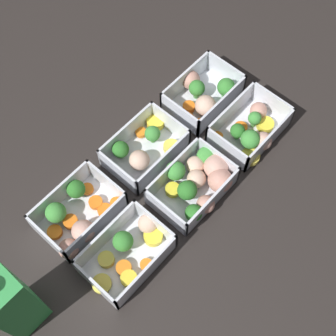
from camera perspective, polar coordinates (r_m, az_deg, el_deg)
name	(u,v)px	position (r m, az deg, el deg)	size (l,w,h in m)	color
ground_plane	(168,172)	(0.96, 0.00, -0.54)	(4.00, 4.00, 0.00)	#282321
container_near_left	(203,94)	(1.03, 4.31, 8.95)	(0.16, 0.12, 0.06)	silver
container_near_center	(144,148)	(0.96, -2.97, 2.44)	(0.17, 0.11, 0.06)	silver
container_near_right	(76,217)	(0.91, -11.13, -5.84)	(0.17, 0.12, 0.06)	silver
container_far_left	(251,130)	(0.99, 10.14, 4.60)	(0.16, 0.12, 0.06)	silver
container_far_center	(200,180)	(0.92, 3.90, -1.51)	(0.18, 0.13, 0.06)	silver
container_far_right	(129,250)	(0.88, -4.77, -9.93)	(0.18, 0.11, 0.06)	silver
juice_carton	(10,302)	(0.81, -18.73, -15.20)	(0.07, 0.07, 0.20)	green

